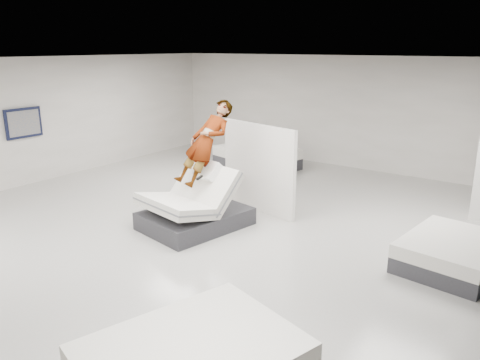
# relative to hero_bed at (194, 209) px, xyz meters

# --- Properties ---
(room) EXTENTS (14.00, 14.04, 3.20)m
(room) POSITION_rel_hero_bed_xyz_m (0.54, -0.70, 1.21)
(room) COLOR #B6B3AC
(room) RESTS_ON ground
(hero_bed) EXTENTS (1.80, 2.18, 1.30)m
(hero_bed) POSITION_rel_hero_bed_xyz_m (0.00, 0.00, 0.00)
(hero_bed) COLOR #343439
(hero_bed) RESTS_ON floor
(person) EXTENTS (0.99, 1.88, 1.35)m
(person) POSITION_rel_hero_bed_xyz_m (0.06, 0.33, 0.92)
(person) COLOR slate
(person) RESTS_ON hero_bed
(remote) EXTENTS (0.08, 0.15, 0.08)m
(remote) POSITION_rel_hero_bed_xyz_m (0.21, -0.05, 0.68)
(remote) COLOR black
(remote) RESTS_ON person
(divider_panel) EXTENTS (2.05, 0.54, 1.89)m
(divider_panel) POSITION_rel_hero_bed_xyz_m (0.45, 1.60, 0.56)
(divider_panel) COLOR white
(divider_panel) RESTS_ON floor
(flat_bed_right_far) EXTENTS (1.54, 1.93, 0.49)m
(flat_bed_right_far) POSITION_rel_hero_bed_xyz_m (4.53, 1.11, -0.14)
(flat_bed_right_far) COLOR #343439
(flat_bed_right_far) RESTS_ON floor
(flat_bed_left_far) EXTENTS (2.47, 2.07, 0.59)m
(flat_bed_left_far) POSITION_rel_hero_bed_xyz_m (-1.60, 4.65, -0.09)
(flat_bed_left_far) COLOR #343439
(flat_bed_left_far) RESTS_ON floor
(wall_poster) EXTENTS (0.06, 0.95, 0.75)m
(wall_poster) POSITION_rel_hero_bed_xyz_m (-5.39, -0.20, 1.21)
(wall_poster) COLOR black
(wall_poster) RESTS_ON wall_left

